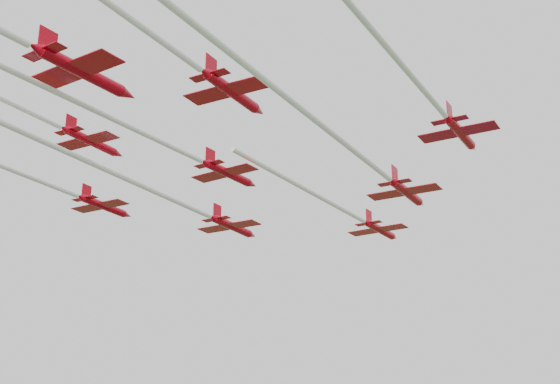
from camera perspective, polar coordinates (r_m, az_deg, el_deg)
The scene contains 7 objects.
jet_lead at distance 110.25m, azimuth 5.35°, elevation -1.68°, with size 8.84×44.11×2.65m.
jet_row2_left at distance 101.14m, azimuth -7.41°, elevation -0.76°, with size 9.22×54.71×2.75m.
jet_row2_right at distance 83.22m, azimuth 5.34°, elevation 3.10°, with size 9.00×62.53×2.68m.
jet_row3_mid at distance 84.25m, azimuth -7.95°, elevation 3.31°, with size 8.21×45.45×2.44m.
jet_row3_right at distance 67.42m, azimuth 8.60°, elevation 9.55°, with size 8.09×64.44×2.41m.
jet_row4_left at distance 83.68m, azimuth -18.53°, elevation 5.90°, with size 7.80×45.73×2.33m.
jet_row4_right at distance 63.93m, azimuth -11.09°, elevation 12.48°, with size 8.62×59.68×2.57m.
Camera 1 is at (51.78, -78.12, 20.64)m, focal length 50.00 mm.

